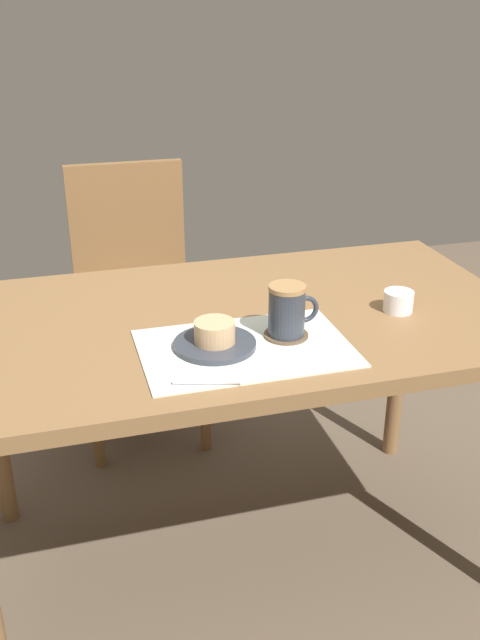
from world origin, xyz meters
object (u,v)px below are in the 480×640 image
at_px(dining_table, 241,343).
at_px(wooden_chair, 135,291).
at_px(pastry_plate, 215,344).
at_px(pastry, 215,332).
at_px(sugar_bowl, 398,301).
at_px(coffee_mug, 288,310).

relative_size(dining_table, wooden_chair, 1.48).
bearing_deg(wooden_chair, dining_table, 101.83).
relative_size(dining_table, pastry_plate, 7.64).
xyz_separation_m(dining_table, wooden_chair, (-0.15, 0.76, -0.15)).
bearing_deg(pastry, sugar_bowl, 8.86).
bearing_deg(coffee_mug, dining_table, 113.58).
xyz_separation_m(pastry_plate, pastry, (-0.00, 0.00, 0.03)).
bearing_deg(pastry, dining_table, 56.67).
relative_size(pastry, sugar_bowl, 1.24).
bearing_deg(coffee_mug, sugar_bowl, 11.99).
distance_m(pastry_plate, coffee_mug, 0.17).
bearing_deg(pastry_plate, pastry, 180.00).
bearing_deg(sugar_bowl, pastry_plate, -171.14).
bearing_deg(coffee_mug, wooden_chair, 103.38).
height_order(dining_table, sugar_bowl, sugar_bowl).
distance_m(wooden_chair, pastry_plate, 0.95).
bearing_deg(dining_table, pastry, -123.33).
xyz_separation_m(pastry, sugar_bowl, (0.46, 0.07, -0.01)).
xyz_separation_m(dining_table, sugar_bowl, (0.36, -0.08, 0.10)).
xyz_separation_m(pastry, coffee_mug, (0.16, 0.01, 0.03)).
bearing_deg(pastry, coffee_mug, 3.04).
relative_size(pastry_plate, sugar_bowl, 2.51).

